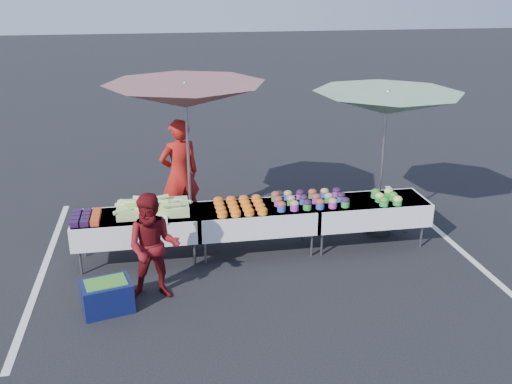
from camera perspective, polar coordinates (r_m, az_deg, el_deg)
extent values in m
plane|color=black|center=(9.02, 0.00, -5.96)|extent=(80.00, 80.00, 0.00)
cube|color=silver|center=(9.09, -20.44, -7.13)|extent=(0.10, 5.00, 0.00)
cube|color=silver|center=(10.03, 18.37, -4.24)|extent=(0.10, 5.00, 0.00)
cube|color=white|center=(8.62, -11.88, -2.41)|extent=(1.80, 0.75, 0.04)
cube|color=white|center=(8.68, -11.80, -3.38)|extent=(1.86, 0.81, 0.36)
cylinder|color=slate|center=(8.65, -17.12, -6.73)|extent=(0.04, 0.04, 0.39)
cylinder|color=slate|center=(9.18, -16.73, -5.07)|extent=(0.04, 0.04, 0.39)
cylinder|color=slate|center=(8.57, -6.16, -6.13)|extent=(0.04, 0.04, 0.39)
cylinder|color=slate|center=(9.11, -6.43, -4.48)|extent=(0.04, 0.04, 0.39)
cube|color=white|center=(8.72, 0.00, -1.66)|extent=(1.80, 0.75, 0.04)
cube|color=white|center=(8.79, 0.00, -2.63)|extent=(1.86, 0.81, 0.36)
cylinder|color=slate|center=(8.58, -5.09, -6.05)|extent=(0.04, 0.04, 0.39)
cylinder|color=slate|center=(9.11, -5.42, -4.42)|extent=(0.04, 0.04, 0.39)
cylinder|color=slate|center=(8.85, 5.59, -5.23)|extent=(0.04, 0.04, 0.39)
cylinder|color=slate|center=(9.36, 4.64, -3.69)|extent=(0.04, 0.04, 0.39)
cube|color=white|center=(9.19, 11.13, -0.90)|extent=(1.80, 0.75, 0.04)
cube|color=white|center=(9.24, 11.06, -1.82)|extent=(1.86, 0.81, 0.36)
cylinder|color=slate|center=(8.89, 6.59, -5.14)|extent=(0.04, 0.04, 0.39)
cylinder|color=slate|center=(9.40, 5.59, -3.62)|extent=(0.04, 0.04, 0.39)
cylinder|color=slate|center=(9.46, 16.20, -4.23)|extent=(0.04, 0.04, 0.39)
cylinder|color=slate|center=(9.94, 14.76, -2.85)|extent=(0.04, 0.04, 0.39)
cube|color=black|center=(8.43, -17.72, -3.06)|extent=(0.12, 0.12, 0.08)
cube|color=black|center=(8.56, -17.62, -2.69)|extent=(0.12, 0.12, 0.08)
cube|color=black|center=(8.69, -17.51, -2.33)|extent=(0.12, 0.12, 0.08)
cube|color=black|center=(8.82, -17.41, -1.98)|extent=(0.12, 0.12, 0.08)
cube|color=black|center=(8.41, -16.78, -3.01)|extent=(0.12, 0.12, 0.08)
cube|color=black|center=(8.54, -16.69, -2.64)|extent=(0.12, 0.12, 0.08)
cube|color=black|center=(8.67, -16.59, -2.28)|extent=(0.12, 0.12, 0.08)
cube|color=black|center=(8.80, -16.51, -1.93)|extent=(0.12, 0.12, 0.08)
cube|color=#B93513|center=(8.39, -15.83, -2.96)|extent=(0.12, 0.12, 0.08)
cube|color=#B93513|center=(8.52, -15.75, -2.59)|extent=(0.12, 0.12, 0.08)
cube|color=#B93513|center=(8.65, -15.68, -2.23)|extent=(0.12, 0.12, 0.08)
cube|color=#B93513|center=(8.78, -15.60, -1.88)|extent=(0.12, 0.12, 0.08)
cube|color=#95BD60|center=(8.62, -10.26, -1.63)|extent=(1.05, 0.55, 0.14)
cylinder|color=#95BD60|center=(8.75, -8.29, -0.93)|extent=(0.27, 0.09, 0.10)
cylinder|color=#95BD60|center=(8.64, -12.82, -1.03)|extent=(0.27, 0.14, 0.07)
cylinder|color=#95BD60|center=(8.47, -9.56, -0.93)|extent=(0.27, 0.14, 0.09)
cylinder|color=#95BD60|center=(8.66, -13.09, -1.42)|extent=(0.27, 0.15, 0.10)
cylinder|color=#95BD60|center=(8.54, -11.48, -1.26)|extent=(0.27, 0.15, 0.08)
cylinder|color=#95BD60|center=(8.62, -10.56, -0.79)|extent=(0.27, 0.10, 0.10)
cylinder|color=#95BD60|center=(8.50, -10.57, -1.10)|extent=(0.27, 0.07, 0.08)
cylinder|color=#95BD60|center=(8.43, -11.17, -1.67)|extent=(0.27, 0.14, 0.09)
cylinder|color=#95BD60|center=(8.78, -11.35, -0.61)|extent=(0.27, 0.12, 0.08)
cylinder|color=#95BD60|center=(8.70, -7.29, -0.92)|extent=(0.27, 0.16, 0.08)
cylinder|color=#95BD60|center=(8.56, -12.39, -1.21)|extent=(0.27, 0.11, 0.07)
cylinder|color=#95BD60|center=(8.40, -10.85, -2.03)|extent=(0.27, 0.10, 0.07)
cylinder|color=#95BD60|center=(8.72, -9.60, -0.55)|extent=(0.27, 0.12, 0.08)
cylinder|color=#95BD60|center=(8.41, -13.23, -1.88)|extent=(0.27, 0.15, 0.08)
cylinder|color=#95BD60|center=(8.63, -12.58, -0.93)|extent=(0.27, 0.10, 0.08)
cylinder|color=#95BD60|center=(8.55, -8.90, -1.16)|extent=(0.27, 0.16, 0.10)
cylinder|color=#95BD60|center=(8.51, -12.20, -1.01)|extent=(0.27, 0.12, 0.09)
cylinder|color=#95BD60|center=(8.36, -8.45, -1.29)|extent=(0.27, 0.09, 0.07)
cylinder|color=#95BD60|center=(8.42, -8.00, -1.61)|extent=(0.27, 0.10, 0.09)
cube|color=white|center=(8.32, -9.88, -2.79)|extent=(0.30, 0.25, 0.05)
cylinder|color=orange|center=(8.38, -3.38, -2.33)|extent=(0.15, 0.15, 0.05)
ellipsoid|color=orange|center=(8.36, -3.38, -2.08)|extent=(0.15, 0.15, 0.08)
cylinder|color=orange|center=(8.54, -3.52, -1.87)|extent=(0.15, 0.15, 0.05)
ellipsoid|color=orange|center=(8.53, -3.53, -1.62)|extent=(0.15, 0.15, 0.08)
cylinder|color=orange|center=(8.71, -3.66, -1.42)|extent=(0.15, 0.15, 0.05)
ellipsoid|color=orange|center=(8.69, -3.66, -1.18)|extent=(0.15, 0.15, 0.08)
cylinder|color=orange|center=(8.88, -3.79, -1.00)|extent=(0.15, 0.15, 0.05)
ellipsoid|color=orange|center=(8.86, -3.80, -0.76)|extent=(0.15, 0.15, 0.08)
cylinder|color=orange|center=(8.40, -2.02, -2.24)|extent=(0.15, 0.15, 0.05)
ellipsoid|color=orange|center=(8.39, -2.03, -1.99)|extent=(0.15, 0.15, 0.08)
cylinder|color=orange|center=(8.57, -2.19, -1.78)|extent=(0.15, 0.15, 0.05)
ellipsoid|color=orange|center=(8.55, -2.20, -1.53)|extent=(0.15, 0.15, 0.08)
cylinder|color=orange|center=(8.73, -2.35, -1.34)|extent=(0.15, 0.15, 0.05)
ellipsoid|color=orange|center=(8.72, -2.36, -1.10)|extent=(0.15, 0.15, 0.08)
cylinder|color=orange|center=(8.90, -2.51, -0.92)|extent=(0.15, 0.15, 0.05)
ellipsoid|color=orange|center=(8.88, -2.51, -0.68)|extent=(0.15, 0.15, 0.08)
cylinder|color=orange|center=(8.43, -0.68, -2.15)|extent=(0.15, 0.15, 0.05)
ellipsoid|color=orange|center=(8.41, -0.68, -1.90)|extent=(0.15, 0.15, 0.08)
cylinder|color=orange|center=(8.59, -0.87, -1.70)|extent=(0.15, 0.15, 0.05)
ellipsoid|color=orange|center=(8.58, -0.87, -1.45)|extent=(0.15, 0.15, 0.08)
cylinder|color=orange|center=(8.76, -1.06, -1.26)|extent=(0.15, 0.15, 0.05)
ellipsoid|color=orange|center=(8.74, -1.06, -1.01)|extent=(0.15, 0.15, 0.08)
cylinder|color=orange|center=(8.92, -1.24, -0.84)|extent=(0.15, 0.15, 0.05)
ellipsoid|color=orange|center=(8.91, -1.24, -0.60)|extent=(0.15, 0.15, 0.08)
cylinder|color=orange|center=(8.46, 0.66, -2.06)|extent=(0.15, 0.15, 0.05)
ellipsoid|color=orange|center=(8.44, 0.66, -1.81)|extent=(0.15, 0.15, 0.08)
cylinder|color=orange|center=(8.62, 0.44, -1.61)|extent=(0.15, 0.15, 0.05)
ellipsoid|color=orange|center=(8.61, 0.44, -1.36)|extent=(0.15, 0.15, 0.08)
cylinder|color=orange|center=(8.79, 0.23, -1.18)|extent=(0.15, 0.15, 0.05)
ellipsoid|color=orange|center=(8.77, 0.23, -0.93)|extent=(0.15, 0.15, 0.08)
cylinder|color=orange|center=(8.95, 0.03, -0.76)|extent=(0.15, 0.15, 0.05)
ellipsoid|color=orange|center=(8.94, 0.03, -0.52)|extent=(0.15, 0.15, 0.08)
cylinder|color=blue|center=(8.56, 2.56, -1.62)|extent=(0.13, 0.13, 0.10)
ellipsoid|color=maroon|center=(8.54, 2.57, -1.25)|extent=(0.14, 0.14, 0.10)
cylinder|color=#BC28B0|center=(8.76, 2.26, -1.09)|extent=(0.13, 0.13, 0.10)
ellipsoid|color=maroon|center=(8.74, 2.26, -0.72)|extent=(0.14, 0.14, 0.10)
cylinder|color=green|center=(8.96, 1.96, -0.58)|extent=(0.13, 0.13, 0.10)
ellipsoid|color=maroon|center=(8.94, 1.97, -0.22)|extent=(0.14, 0.14, 0.10)
cylinder|color=#BC28B0|center=(8.60, 3.86, -1.53)|extent=(0.13, 0.13, 0.10)
ellipsoid|color=tan|center=(8.58, 3.87, -1.16)|extent=(0.14, 0.14, 0.10)
cylinder|color=green|center=(8.80, 3.53, -1.00)|extent=(0.13, 0.13, 0.10)
ellipsoid|color=tan|center=(8.78, 3.54, -0.64)|extent=(0.14, 0.14, 0.10)
cylinder|color=blue|center=(9.00, 3.21, -0.50)|extent=(0.13, 0.13, 0.10)
ellipsoid|color=tan|center=(8.98, 3.21, -0.14)|extent=(0.14, 0.14, 0.10)
cylinder|color=green|center=(8.65, 5.15, -1.44)|extent=(0.13, 0.13, 0.10)
ellipsoid|color=black|center=(8.63, 5.17, -1.07)|extent=(0.14, 0.14, 0.10)
cylinder|color=blue|center=(8.85, 4.79, -0.92)|extent=(0.13, 0.13, 0.10)
ellipsoid|color=black|center=(8.83, 4.80, -0.56)|extent=(0.14, 0.14, 0.10)
cylinder|color=#BC28B0|center=(9.05, 4.44, -0.42)|extent=(0.13, 0.13, 0.10)
ellipsoid|color=black|center=(9.03, 4.45, -0.06)|extent=(0.14, 0.14, 0.10)
cylinder|color=blue|center=(8.70, 6.43, -1.35)|extent=(0.13, 0.13, 0.10)
ellipsoid|color=maroon|center=(8.68, 6.44, -0.99)|extent=(0.14, 0.14, 0.10)
cylinder|color=#BC28B0|center=(8.90, 6.04, -0.84)|extent=(0.13, 0.13, 0.10)
ellipsoid|color=maroon|center=(8.88, 6.05, -0.48)|extent=(0.14, 0.14, 0.10)
cylinder|color=green|center=(9.10, 5.66, -0.34)|extent=(0.13, 0.13, 0.10)
ellipsoid|color=maroon|center=(9.08, 5.68, 0.01)|extent=(0.14, 0.14, 0.10)
cylinder|color=#BC28B0|center=(8.76, 7.68, -1.27)|extent=(0.13, 0.13, 0.10)
ellipsoid|color=tan|center=(8.74, 7.70, -0.90)|extent=(0.14, 0.14, 0.10)
cylinder|color=green|center=(8.95, 7.27, -0.75)|extent=(0.13, 0.13, 0.10)
ellipsoid|color=tan|center=(8.93, 7.28, -0.40)|extent=(0.14, 0.14, 0.10)
cylinder|color=blue|center=(9.15, 6.87, -0.26)|extent=(0.13, 0.13, 0.10)
ellipsoid|color=tan|center=(9.13, 6.89, 0.09)|extent=(0.14, 0.14, 0.10)
cylinder|color=green|center=(8.82, 8.92, -1.18)|extent=(0.13, 0.13, 0.10)
ellipsoid|color=black|center=(8.80, 8.94, -0.82)|extent=(0.14, 0.14, 0.10)
cylinder|color=blue|center=(9.01, 8.48, -0.67)|extent=(0.13, 0.13, 0.10)
ellipsoid|color=black|center=(8.99, 8.50, -0.32)|extent=(0.14, 0.14, 0.10)
cylinder|color=#BC28B0|center=(9.21, 8.06, -0.19)|extent=(0.13, 0.13, 0.10)
ellipsoid|color=black|center=(9.19, 8.08, 0.16)|extent=(0.14, 0.14, 0.10)
cylinder|color=green|center=(8.98, 12.67, -1.12)|extent=(0.14, 0.14, 0.08)
ellipsoid|color=#20761F|center=(8.96, 12.70, -0.79)|extent=(0.14, 0.14, 0.11)
cylinder|color=green|center=(9.13, 12.25, -0.71)|extent=(0.14, 0.14, 0.08)
ellipsoid|color=#C5D660|center=(9.11, 12.28, -0.39)|extent=(0.14, 0.14, 0.11)
cylinder|color=green|center=(9.29, 11.85, -0.32)|extent=(0.14, 0.14, 0.08)
ellipsoid|color=#20761F|center=(9.27, 11.87, 0.00)|extent=(0.14, 0.14, 0.11)
cylinder|color=green|center=(9.06, 13.96, -1.02)|extent=(0.14, 0.14, 0.08)
ellipsoid|color=#C5D660|center=(9.04, 13.99, -0.70)|extent=(0.14, 0.14, 0.11)
cylinder|color=green|center=(9.21, 13.52, -0.62)|extent=(0.14, 0.14, 0.08)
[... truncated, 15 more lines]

